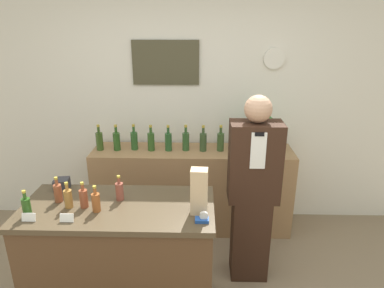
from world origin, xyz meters
The scene contains 25 objects.
back_wall centered at (0.00, 2.00, 1.35)m, with size 5.20×0.09×2.70m.
back_shelf centered at (0.06, 1.71, 0.45)m, with size 2.08×0.47×0.91m.
display_counter centered at (-0.44, 0.50, 0.47)m, with size 1.36×0.63×0.94m.
shopkeeper centered at (0.58, 0.95, 0.82)m, with size 0.42×0.26×1.65m.
potted_plant centered at (0.75, 1.69, 1.12)m, with size 0.33×0.33×0.40m.
paper_bag centered at (0.14, 0.43, 1.10)m, with size 0.12×0.10×0.32m.
tape_dispenser centered at (0.16, 0.32, 0.96)m, with size 0.09×0.06×0.07m.
price_card_left centered at (-0.97, 0.29, 0.97)m, with size 0.09×0.02×0.06m.
price_card_right centered at (-0.72, 0.29, 0.97)m, with size 0.09×0.02×0.06m.
gift_box centered at (-0.92, 0.75, 0.98)m, with size 0.12×0.12×0.08m.
counter_bottle_0 centered at (-1.00, 0.35, 1.01)m, with size 0.06×0.06×0.19m.
counter_bottle_1 centered at (-0.87, 0.55, 1.01)m, with size 0.06×0.06×0.19m.
counter_bottle_2 centered at (-0.77, 0.47, 1.01)m, with size 0.06×0.06×0.19m.
counter_bottle_3 centered at (-0.66, 0.48, 1.01)m, with size 0.06×0.06×0.19m.
counter_bottle_4 centered at (-0.56, 0.43, 1.01)m, with size 0.06×0.06×0.19m.
counter_bottle_5 centered at (-0.44, 0.59, 1.01)m, with size 0.06×0.06×0.19m.
shelf_bottle_0 centered at (-0.90, 1.69, 1.01)m, with size 0.07×0.07×0.27m.
shelf_bottle_1 centered at (-0.72, 1.69, 1.01)m, with size 0.07×0.07×0.27m.
shelf_bottle_2 centered at (-0.54, 1.72, 1.01)m, with size 0.07×0.07×0.27m.
shelf_bottle_3 centered at (-0.36, 1.69, 1.01)m, with size 0.07×0.07×0.27m.
shelf_bottle_4 centered at (-0.18, 1.70, 1.01)m, with size 0.07×0.07×0.27m.
shelf_bottle_5 centered at (-0.01, 1.71, 1.01)m, with size 0.07×0.07×0.27m.
shelf_bottle_6 centered at (0.17, 1.69, 1.01)m, with size 0.07×0.07×0.27m.
shelf_bottle_7 centered at (0.35, 1.71, 1.01)m, with size 0.07×0.07×0.27m.
shelf_bottle_8 centered at (0.53, 1.72, 1.01)m, with size 0.07×0.07×0.27m.
Camera 1 is at (0.15, -1.60, 2.18)m, focal length 32.00 mm.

